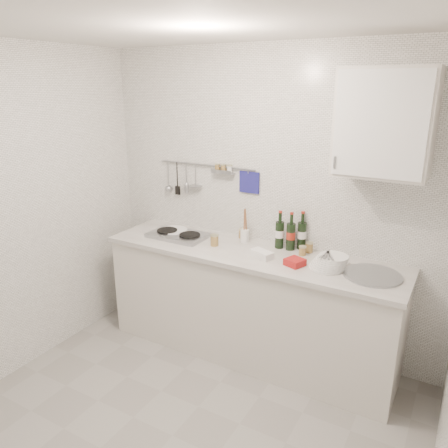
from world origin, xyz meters
name	(u,v)px	position (x,y,z in m)	size (l,w,h in m)	color
floor	(172,436)	(0.00, 0.00, 0.00)	(3.00, 3.00, 0.00)	gray
ceiling	(154,17)	(0.00, 0.00, 2.50)	(3.00, 3.00, 0.00)	silver
back_wall	(267,203)	(0.00, 1.40, 1.25)	(3.00, 0.02, 2.50)	silver
counter	(250,306)	(0.01, 1.10, 0.43)	(2.44, 0.64, 0.96)	beige
wall_rail	(204,176)	(-0.60, 1.37, 1.43)	(0.98, 0.09, 0.34)	#93969B
wall_cabinet	(385,123)	(0.90, 1.22, 1.95)	(0.60, 0.38, 0.70)	beige
plate_stack_hob	(173,231)	(-0.80, 1.15, 0.94)	(0.26, 0.26, 0.04)	#5078B6
plate_stack_sink	(330,262)	(0.65, 1.08, 0.97)	(0.27, 0.26, 0.11)	white
wine_bottles	(291,230)	(0.25, 1.32, 1.07)	(0.24, 0.14, 0.31)	black
butter_dish	(262,254)	(0.14, 1.03, 0.95)	(0.18, 0.09, 0.05)	white
strawberry_punnet	(295,262)	(0.41, 1.01, 0.95)	(0.12, 0.12, 0.05)	red
utensil_crock	(245,234)	(-0.14, 1.27, 0.99)	(0.07, 0.07, 0.30)	white
jar_a	(242,233)	(-0.21, 1.35, 0.96)	(0.06, 0.06, 0.08)	olive
jar_b	(309,247)	(0.41, 1.31, 0.96)	(0.06, 0.06, 0.08)	olive
jar_c	(302,251)	(0.39, 1.23, 0.96)	(0.06, 0.06, 0.07)	olive
jar_d	(214,240)	(-0.31, 1.07, 0.97)	(0.07, 0.07, 0.10)	olive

